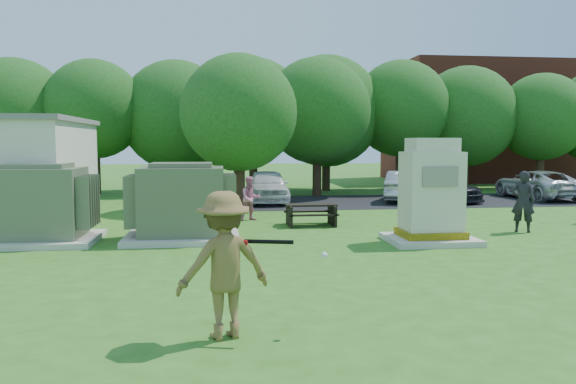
{
  "coord_description": "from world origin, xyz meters",
  "views": [
    {
      "loc": [
        -1.84,
        -10.69,
        2.6
      ],
      "look_at": [
        0.0,
        4.0,
        1.3
      ],
      "focal_mm": 35.0,
      "sensor_mm": 36.0,
      "label": 1
    }
  ],
  "objects": [
    {
      "name": "ground",
      "position": [
        0.0,
        0.0,
        0.0
      ],
      "size": [
        120.0,
        120.0,
        0.0
      ],
      "primitive_type": "plane",
      "color": "#2D6619",
      "rests_on": "ground"
    },
    {
      "name": "brick_building",
      "position": [
        18.0,
        27.0,
        4.0
      ],
      "size": [
        15.0,
        8.0,
        8.0
      ],
      "primitive_type": "cube",
      "color": "maroon",
      "rests_on": "ground"
    },
    {
      "name": "parking_strip",
      "position": [
        7.0,
        13.5,
        0.01
      ],
      "size": [
        20.0,
        6.0,
        0.01
      ],
      "primitive_type": "cube",
      "color": "#232326",
      "rests_on": "ground"
    },
    {
      "name": "transformer_left",
      "position": [
        -6.5,
        4.5,
        0.97
      ],
      "size": [
        3.0,
        2.4,
        2.07
      ],
      "color": "beige",
      "rests_on": "ground"
    },
    {
      "name": "transformer_right",
      "position": [
        -2.8,
        4.5,
        0.97
      ],
      "size": [
        3.0,
        2.4,
        2.07
      ],
      "color": "beige",
      "rests_on": "ground"
    },
    {
      "name": "generator_cabinet",
      "position": [
        3.66,
        3.25,
        1.19
      ],
      "size": [
        2.24,
        1.83,
        2.72
      ],
      "color": "beige",
      "rests_on": "ground"
    },
    {
      "name": "picnic_table",
      "position": [
        1.05,
        6.63,
        0.42
      ],
      "size": [
        1.59,
        1.19,
        0.68
      ],
      "color": "black",
      "rests_on": "ground"
    },
    {
      "name": "batter",
      "position": [
        -1.77,
        -3.32,
        0.98
      ],
      "size": [
        1.43,
        1.09,
        1.97
      ],
      "primitive_type": "imported",
      "rotation": [
        0.0,
        0.0,
        3.45
      ],
      "color": "brown",
      "rests_on": "ground"
    },
    {
      "name": "person_by_generator",
      "position": [
        6.96,
        4.55,
        0.9
      ],
      "size": [
        0.78,
        0.7,
        1.79
      ],
      "primitive_type": "imported",
      "rotation": [
        0.0,
        0.0,
        2.62
      ],
      "color": "black",
      "rests_on": "ground"
    },
    {
      "name": "person_at_picnic",
      "position": [
        -0.76,
        8.02,
        0.74
      ],
      "size": [
        0.86,
        0.75,
        1.48
      ],
      "primitive_type": "imported",
      "rotation": [
        0.0,
        0.0,
        0.31
      ],
      "color": "#D57191",
      "rests_on": "ground"
    },
    {
      "name": "car_white",
      "position": [
        0.3,
        13.61,
        0.73
      ],
      "size": [
        1.86,
        4.32,
        1.45
      ],
      "primitive_type": "imported",
      "rotation": [
        0.0,
        0.0,
        -0.03
      ],
      "color": "white",
      "rests_on": "ground"
    },
    {
      "name": "car_silver_a",
      "position": [
        6.49,
        13.49,
        0.68
      ],
      "size": [
        2.98,
        4.38,
        1.37
      ],
      "primitive_type": "imported",
      "rotation": [
        0.0,
        0.0,
        2.73
      ],
      "color": "#ACABB0",
      "rests_on": "ground"
    },
    {
      "name": "car_dark",
      "position": [
        7.95,
        13.35,
        0.64
      ],
      "size": [
        3.32,
        4.78,
        1.29
      ],
      "primitive_type": "imported",
      "rotation": [
        0.0,
        0.0,
        0.38
      ],
      "color": "black",
      "rests_on": "ground"
    },
    {
      "name": "car_silver_b",
      "position": [
        12.9,
        13.69,
        0.66
      ],
      "size": [
        2.38,
        4.83,
        1.32
      ],
      "primitive_type": "imported",
      "rotation": [
        0.0,
        0.0,
        3.18
      ],
      "color": "#B9B9BE",
      "rests_on": "ground"
    },
    {
      "name": "batting_equipment",
      "position": [
        -1.19,
        -3.34,
        1.25
      ],
      "size": [
        1.32,
        0.26,
        0.29
      ],
      "color": "black",
      "rests_on": "ground"
    },
    {
      "name": "tree_row",
      "position": [
        1.75,
        18.5,
        4.15
      ],
      "size": [
        41.3,
        13.3,
        7.3
      ],
      "color": "#47301E",
      "rests_on": "ground"
    }
  ]
}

